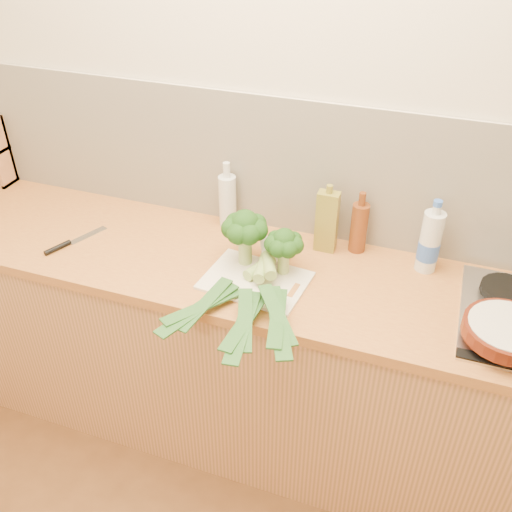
{
  "coord_description": "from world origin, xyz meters",
  "views": [
    {
      "loc": [
        0.58,
        -0.4,
        2.13
      ],
      "look_at": [
        0.04,
        1.1,
        1.02
      ],
      "focal_mm": 40.0,
      "sensor_mm": 36.0,
      "label": 1
    }
  ],
  "objects": [
    {
      "name": "counter",
      "position": [
        0.0,
        1.2,
        0.45
      ],
      "size": [
        3.2,
        0.62,
        0.9
      ],
      "color": "tan",
      "rests_on": "ground"
    },
    {
      "name": "chopping_board",
      "position": [
        0.04,
        1.11,
        0.91
      ],
      "size": [
        0.38,
        0.3,
        0.01
      ],
      "primitive_type": "cube",
      "rotation": [
        0.0,
        0.0,
        -0.1
      ],
      "color": "white",
      "rests_on": "counter"
    },
    {
      "name": "leek_back",
      "position": [
        0.12,
        1.05,
        0.97
      ],
      "size": [
        0.29,
        0.59,
        0.04
      ],
      "rotation": [
        0.0,
        0.0,
        0.42
      ],
      "color": "white",
      "rests_on": "chopping_board"
    },
    {
      "name": "amber_bottle",
      "position": [
        0.34,
        1.43,
        1.0
      ],
      "size": [
        0.06,
        0.06,
        0.25
      ],
      "color": "#633012",
      "rests_on": "counter"
    },
    {
      "name": "chefs_knife",
      "position": [
        -0.73,
        1.08,
        0.91
      ],
      "size": [
        0.13,
        0.26,
        0.02
      ],
      "rotation": [
        0.0,
        0.0,
        -0.4
      ],
      "color": "silver",
      "rests_on": "counter"
    },
    {
      "name": "glass_bottle",
      "position": [
        -0.19,
        1.44,
        1.01
      ],
      "size": [
        0.07,
        0.07,
        0.28
      ],
      "color": "silver",
      "rests_on": "counter"
    },
    {
      "name": "water_bottle",
      "position": [
        0.6,
        1.39,
        1.01
      ],
      "size": [
        0.08,
        0.08,
        0.26
      ],
      "color": "silver",
      "rests_on": "counter"
    },
    {
      "name": "oil_tin",
      "position": [
        0.22,
        1.4,
        1.02
      ],
      "size": [
        0.08,
        0.05,
        0.27
      ],
      "color": "olive",
      "rests_on": "counter"
    },
    {
      "name": "broccoli_left",
      "position": [
        -0.03,
        1.2,
        1.06
      ],
      "size": [
        0.17,
        0.17,
        0.22
      ],
      "color": "#9EB76B",
      "rests_on": "chopping_board"
    },
    {
      "name": "leek_mid",
      "position": [
        0.07,
        1.06,
        0.95
      ],
      "size": [
        0.15,
        0.68,
        0.04
      ],
      "rotation": [
        0.0,
        0.0,
        0.14
      ],
      "color": "white",
      "rests_on": "chopping_board"
    },
    {
      "name": "room_shell",
      "position": [
        0.0,
        1.49,
        1.17
      ],
      "size": [
        3.5,
        3.5,
        3.5
      ],
      "color": "beige",
      "rests_on": "ground"
    },
    {
      "name": "skillet",
      "position": [
        0.87,
        1.06,
        0.96
      ],
      "size": [
        0.38,
        0.27,
        0.05
      ],
      "rotation": [
        0.0,
        0.0,
        0.31
      ],
      "color": "#551C0E",
      "rests_on": "gas_hob"
    },
    {
      "name": "leek_front",
      "position": [
        0.01,
        1.08,
        0.93
      ],
      "size": [
        0.28,
        0.61,
        0.04
      ],
      "rotation": [
        0.0,
        0.0,
        -0.38
      ],
      "color": "white",
      "rests_on": "chopping_board"
    },
    {
      "name": "broccoli_right",
      "position": [
        0.12,
        1.19,
        1.03
      ],
      "size": [
        0.14,
        0.14,
        0.18
      ],
      "color": "#9EB76B",
      "rests_on": "chopping_board"
    }
  ]
}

